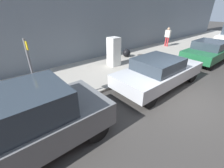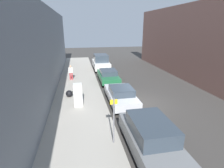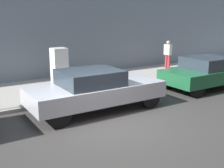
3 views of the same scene
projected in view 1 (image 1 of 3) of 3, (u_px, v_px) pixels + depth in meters
ground_plane at (182, 100)px, 6.04m from camera, size 80.00×80.00×0.00m
sidewalk_slab at (110, 67)px, 9.13m from camera, size 4.07×44.00×0.12m
building_facade_near at (81, 1)px, 9.44m from camera, size 1.75×39.60×7.37m
discarded_refrigerator at (114, 52)px, 8.93m from camera, size 0.62×0.62×1.68m
manhole_cover at (142, 55)px, 11.14m from camera, size 0.70×0.70×0.02m
street_sign_post at (33, 73)px, 4.76m from camera, size 0.36×0.07×2.45m
trash_bag at (126, 53)px, 10.74m from camera, size 0.57×0.57×0.57m
pedestrian_walking_far at (168, 36)px, 13.32m from camera, size 0.47×0.22×1.62m
parked_suv_gray at (14, 127)px, 3.46m from camera, size 1.92×4.62×1.74m
parked_sedan_silver at (159, 72)px, 6.80m from camera, size 1.87×4.58×1.41m
parked_sedan_green at (209, 51)px, 10.12m from camera, size 1.89×4.65×1.38m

